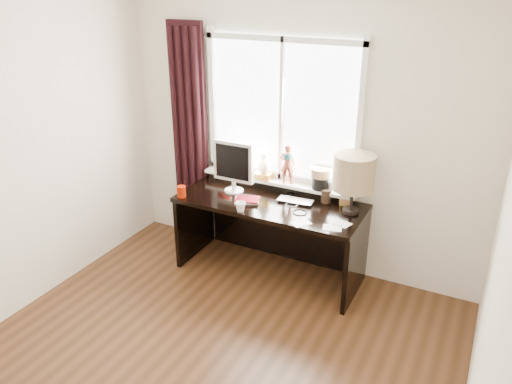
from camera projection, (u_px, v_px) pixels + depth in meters
The scene contains 15 objects.
wall_back at pixel (298, 133), 4.54m from camera, with size 3.50×2.60×0.00m, color beige.
wall_right at pixel (494, 305), 2.18m from camera, with size 4.00×2.60×0.00m, color beige.
laptop at pixel (296, 201), 4.47m from camera, with size 0.32×0.21×0.03m, color silver.
mug at pixel (240, 206), 4.29m from camera, with size 0.09×0.09×0.09m, color white.
red_cup at pixel (181, 192), 4.57m from camera, with size 0.08×0.08×0.11m, color #861400.
window at pixel (279, 133), 4.56m from camera, with size 1.52×0.20×1.40m.
curtain at pixel (189, 139), 5.00m from camera, with size 0.38×0.09×2.25m.
desk at pixel (274, 221), 4.67m from camera, with size 1.70×0.70×0.75m.
monitor at pixel (233, 164), 4.59m from camera, with size 0.40×0.18×0.49m.
notebook_stack at pixel (247, 200), 4.49m from camera, with size 0.27×0.24×0.03m.
brush_holder at pixel (326, 196), 4.46m from camera, with size 0.09×0.09×0.25m.
icon_frame at pixel (345, 199), 4.38m from camera, with size 0.10×0.03×0.13m.
table_lamp at pixel (354, 173), 4.15m from camera, with size 0.35×0.35×0.52m.
loose_papers at pixel (325, 225), 4.07m from camera, with size 0.47×0.31×0.00m.
desk_cables at pixel (299, 205), 4.42m from camera, with size 0.38×0.47×0.01m.
Camera 1 is at (1.63, -2.08, 2.63)m, focal length 35.00 mm.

